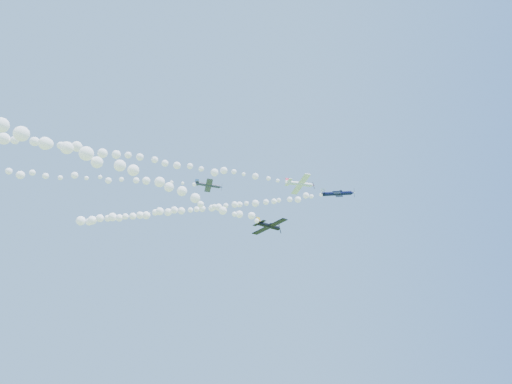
{
  "coord_description": "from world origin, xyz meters",
  "views": [
    {
      "loc": [
        6.37,
        -92.75,
        11.59
      ],
      "look_at": [
        3.89,
        -6.82,
        46.47
      ],
      "focal_mm": 30.0,
      "sensor_mm": 36.0,
      "label": 1
    }
  ],
  "objects_px": {
    "plane_white": "(300,184)",
    "plane_black": "(269,226)",
    "plane_navy": "(338,194)",
    "plane_grey": "(209,185)"
  },
  "relations": [
    {
      "from": "plane_navy",
      "to": "plane_grey",
      "type": "xyz_separation_m",
      "value": [
        -29.33,
        -10.13,
        -1.77
      ]
    },
    {
      "from": "plane_white",
      "to": "plane_black",
      "type": "height_order",
      "value": "plane_white"
    },
    {
      "from": "plane_navy",
      "to": "plane_white",
      "type": "bearing_deg",
      "value": -128.39
    },
    {
      "from": "plane_navy",
      "to": "plane_grey",
      "type": "relative_size",
      "value": 1.3
    },
    {
      "from": "plane_white",
      "to": "plane_black",
      "type": "xyz_separation_m",
      "value": [
        -7.05,
        -14.09,
        -14.16
      ]
    },
    {
      "from": "plane_grey",
      "to": "plane_navy",
      "type": "bearing_deg",
      "value": 6.18
    },
    {
      "from": "plane_white",
      "to": "plane_grey",
      "type": "xyz_separation_m",
      "value": [
        -19.97,
        -3.04,
        -1.35
      ]
    },
    {
      "from": "plane_navy",
      "to": "plane_grey",
      "type": "bearing_deg",
      "value": -146.51
    },
    {
      "from": "plane_black",
      "to": "plane_navy",
      "type": "bearing_deg",
      "value": -0.65
    },
    {
      "from": "plane_white",
      "to": "plane_navy",
      "type": "relative_size",
      "value": 0.86
    }
  ]
}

